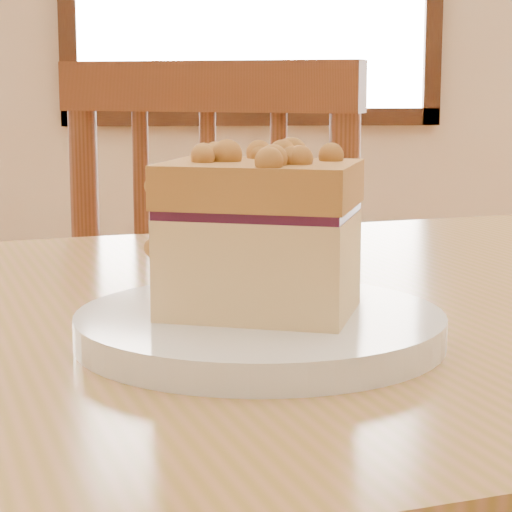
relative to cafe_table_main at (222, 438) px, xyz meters
The scene contains 4 objects.
cafe_table_main is the anchor object (origin of this frame).
cafe_chair_main 0.66m from the cafe_table_main, 83.66° to the left, with size 0.57×0.57×0.95m.
plate 0.16m from the cafe_table_main, 79.94° to the right, with size 0.24×0.24×0.02m.
cake_slice 0.21m from the cafe_table_main, 80.39° to the right, with size 0.14×0.12×0.12m.
Camera 1 is at (-0.08, -0.70, 0.92)m, focal length 70.00 mm.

